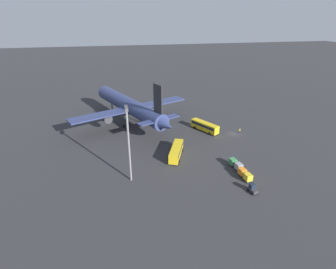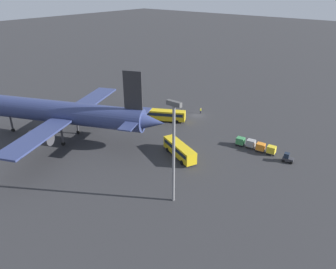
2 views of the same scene
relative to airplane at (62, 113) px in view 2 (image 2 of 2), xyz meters
The scene contains 11 objects.
ground_plane 39.44m from the airplane, 116.27° to the right, with size 600.00×600.00×0.00m, color #2D2D30.
airplane is the anchor object (origin of this frame).
shuttle_bus_near 28.87m from the airplane, 116.55° to the right, with size 11.13×7.62×3.23m.
shuttle_bus_far 31.15m from the airplane, 159.17° to the right, with size 11.20×6.75×3.18m.
baggage_tug 55.09m from the airplane, 153.62° to the right, with size 2.59×1.99×2.10m.
worker_person 41.11m from the airplane, 115.06° to the right, with size 0.38×0.38×1.74m.
cargo_cart_yellow 51.79m from the airplane, 150.46° to the right, with size 2.18×1.91×2.06m.
cargo_cart_orange 49.44m from the airplane, 149.18° to the right, with size 2.18×1.91×2.06m.
cargo_cart_grey 47.38m from the airplane, 147.26° to the right, with size 2.18×1.91×2.06m.
cargo_cart_green 44.98m from the airplane, 145.93° to the right, with size 2.18×1.91×2.06m.
light_pole 38.34m from the airplane, behind, with size 2.80×0.70×19.48m.
Camera 2 is at (-51.42, 77.27, 37.05)m, focal length 35.00 mm.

